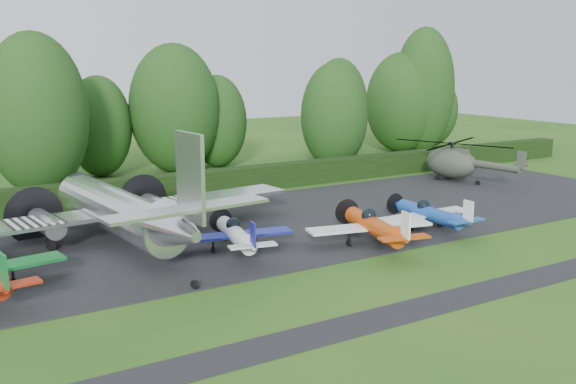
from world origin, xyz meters
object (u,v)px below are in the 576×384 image
sign_board (470,154)px  light_plane_orange (374,226)px  helicopter (452,160)px  transport_plane (118,211)px  light_plane_blue (429,213)px  light_plane_white (236,234)px

sign_board → light_plane_orange: bearing=-141.6°
light_plane_orange → helicopter: size_ratio=0.63×
transport_plane → helicopter: bearing=15.3°
transport_plane → helicopter: 32.19m
light_plane_orange → sign_board: size_ratio=2.58×
light_plane_blue → helicopter: size_ratio=0.56×
helicopter → light_plane_white: bearing=-151.1°
transport_plane → light_plane_white: transport_plane is taller
transport_plane → light_plane_white: 7.08m
light_plane_blue → helicopter: 17.93m
light_plane_white → light_plane_blue: bearing=-19.3°
light_plane_white → sign_board: 37.21m
transport_plane → light_plane_orange: size_ratio=3.02×
transport_plane → light_plane_orange: transport_plane is taller
light_plane_orange → helicopter: 22.80m
transport_plane → light_plane_blue: size_ratio=3.41×
light_plane_orange → transport_plane: bearing=137.5°
light_plane_white → light_plane_orange: 8.09m
light_plane_white → light_plane_blue: 13.01m
transport_plane → light_plane_white: (5.32, -4.55, -1.09)m
helicopter → sign_board: size_ratio=4.07×
helicopter → sign_board: 9.23m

